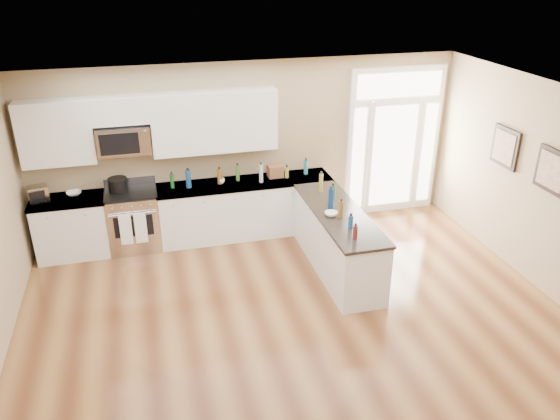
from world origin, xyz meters
name	(u,v)px	position (x,y,z in m)	size (l,w,h in m)	color
ground	(326,382)	(0.00, 0.00, 0.00)	(8.00, 8.00, 0.00)	#5B3119
room_shell	(333,246)	(0.00, 0.00, 1.71)	(8.00, 8.00, 8.00)	tan
back_cabinet_left	(72,229)	(-2.87, 3.69, 0.44)	(1.10, 0.66, 0.94)	silver
back_cabinet_right	(245,210)	(-0.16, 3.69, 0.44)	(2.85, 0.66, 0.94)	silver
peninsula_cabinet	(337,243)	(0.93, 2.24, 0.43)	(0.69, 2.32, 0.94)	silver
upper_cabinet_left	(56,133)	(-2.88, 3.83, 1.93)	(1.04, 0.33, 0.95)	silver
upper_cabinet_right	(215,122)	(-0.57, 3.83, 1.93)	(1.94, 0.33, 0.95)	silver
upper_cabinet_short	(120,110)	(-1.95, 3.83, 2.20)	(0.82, 0.33, 0.40)	silver
microwave	(124,140)	(-1.95, 3.80, 1.76)	(0.78, 0.41, 0.42)	silver
entry_door	(393,142)	(2.55, 3.95, 1.30)	(1.70, 0.10, 2.60)	white
wall_art_near	(505,147)	(3.47, 2.20, 1.70)	(0.05, 0.58, 0.58)	black
wall_art_far	(552,171)	(3.47, 1.20, 1.70)	(0.05, 0.58, 0.58)	black
kitchen_range	(134,220)	(-1.95, 3.69, 0.48)	(0.79, 0.70, 1.08)	silver
stockpot	(118,184)	(-2.12, 3.78, 1.06)	(0.29, 0.29, 0.22)	black
toaster_oven	(38,194)	(-3.25, 3.71, 1.06)	(0.28, 0.22, 0.24)	silver
cardboard_box	(275,171)	(0.38, 3.77, 1.04)	(0.24, 0.18, 0.20)	brown
bowl_left	(74,193)	(-2.78, 3.82, 0.97)	(0.22, 0.22, 0.05)	white
bowl_peninsula	(331,214)	(0.77, 2.13, 0.97)	(0.18, 0.18, 0.06)	white
cup_counter	(221,181)	(-0.53, 3.72, 0.98)	(0.11, 0.11, 0.09)	white
counter_bottles	(278,186)	(0.24, 3.06, 1.07)	(2.37, 2.43, 0.32)	#19591E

